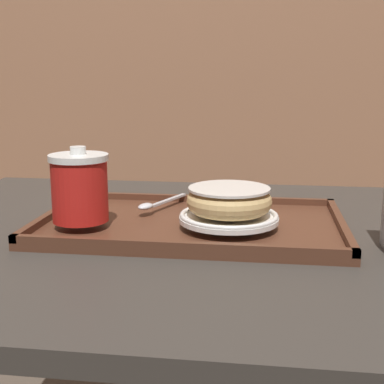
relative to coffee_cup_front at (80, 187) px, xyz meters
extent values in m
cube|color=#9E6B4C|center=(0.17, 1.15, 0.38)|extent=(8.00, 0.05, 2.40)
cube|color=#38332D|center=(0.17, 0.05, -0.09)|extent=(1.07, 0.83, 0.03)
cube|color=#512D1E|center=(0.17, 0.06, -0.07)|extent=(0.51, 0.31, 0.01)
cube|color=#512D1E|center=(0.17, -0.09, -0.06)|extent=(0.51, 0.01, 0.01)
cube|color=#512D1E|center=(0.17, 0.21, -0.06)|extent=(0.51, 0.01, 0.01)
cube|color=#512D1E|center=(-0.07, 0.06, -0.06)|extent=(0.01, 0.31, 0.01)
cube|color=#512D1E|center=(0.42, 0.06, -0.06)|extent=(0.01, 0.31, 0.01)
cylinder|color=red|center=(0.00, 0.00, -0.01)|extent=(0.09, 0.09, 0.10)
cylinder|color=white|center=(0.00, 0.00, 0.05)|extent=(0.10, 0.10, 0.01)
cylinder|color=white|center=(0.00, 0.00, 0.06)|extent=(0.03, 0.03, 0.01)
cylinder|color=white|center=(0.24, 0.03, -0.05)|extent=(0.16, 0.16, 0.01)
torus|color=white|center=(0.24, 0.03, -0.05)|extent=(0.16, 0.16, 0.01)
torus|color=#DBB270|center=(0.24, 0.03, -0.02)|extent=(0.14, 0.14, 0.04)
cylinder|color=white|center=(0.24, 0.03, 0.00)|extent=(0.13, 0.13, 0.00)
ellipsoid|color=silver|center=(0.09, 0.09, -0.05)|extent=(0.03, 0.04, 0.01)
cube|color=silver|center=(0.12, 0.16, -0.05)|extent=(0.05, 0.11, 0.00)
camera|label=1|loc=(0.29, -0.81, 0.18)|focal=50.00mm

